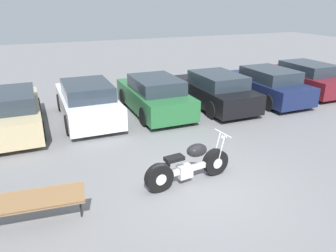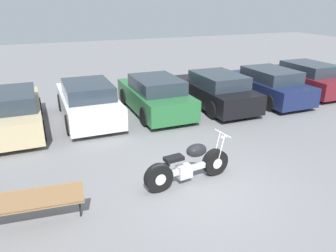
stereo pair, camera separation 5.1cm
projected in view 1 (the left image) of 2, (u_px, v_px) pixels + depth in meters
name	position (u px, v px, depth m)	size (l,w,h in m)	color
ground_plane	(203.00, 188.00, 7.54)	(60.00, 60.00, 0.00)	slate
motorcycle	(188.00, 166.00, 7.65)	(2.23, 0.65, 1.07)	black
parked_car_champagne	(11.00, 112.00, 10.60)	(1.86, 4.31, 1.38)	#C6B284
parked_car_white	(87.00, 101.00, 11.71)	(1.86, 4.31, 1.38)	white
parked_car_green	(154.00, 95.00, 12.46)	(1.86, 4.31, 1.38)	#286B38
parked_car_black	(215.00, 90.00, 13.14)	(1.86, 4.31, 1.38)	black
parked_car_navy	(266.00, 85.00, 14.01)	(1.86, 4.31, 1.38)	#19234C
parked_car_maroon	(303.00, 78.00, 15.27)	(1.86, 4.31, 1.38)	maroon
park_bench	(36.00, 202.00, 6.08)	(1.80, 0.57, 0.89)	#997047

